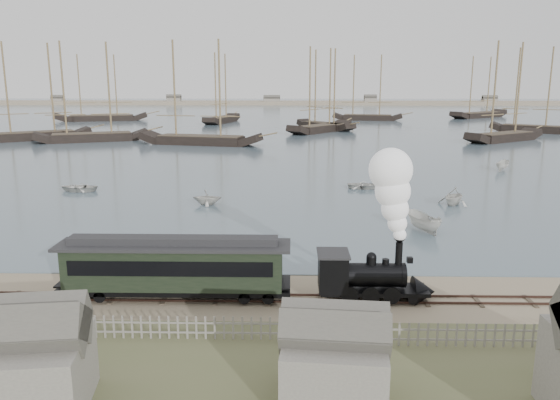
{
  "coord_description": "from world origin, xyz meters",
  "views": [
    {
      "loc": [
        0.31,
        -31.48,
        12.41
      ],
      "look_at": [
        -0.56,
        8.84,
        3.5
      ],
      "focal_mm": 35.0,
      "sensor_mm": 36.0,
      "label": 1
    }
  ],
  "objects": [
    {
      "name": "ground",
      "position": [
        0.0,
        0.0,
        0.0
      ],
      "size": [
        600.0,
        600.0,
        0.0
      ],
      "primitive_type": "plane",
      "color": "tan",
      "rests_on": "ground"
    },
    {
      "name": "harbor_water",
      "position": [
        0.0,
        170.0,
        0.03
      ],
      "size": [
        600.0,
        336.0,
        0.06
      ],
      "primitive_type": "cube",
      "color": "#4D5F6F",
      "rests_on": "ground"
    },
    {
      "name": "rail_track",
      "position": [
        0.0,
        -2.0,
        0.04
      ],
      "size": [
        120.0,
        1.8,
        0.16
      ],
      "color": "#38251E",
      "rests_on": "ground"
    },
    {
      "name": "picket_fence_west",
      "position": [
        -6.5,
        -7.0,
        0.0
      ],
      "size": [
        19.0,
        0.1,
        1.2
      ],
      "primitive_type": null,
      "color": "slate",
      "rests_on": "ground"
    },
    {
      "name": "picket_fence_east",
      "position": [
        12.5,
        -7.5,
        0.0
      ],
      "size": [
        15.0,
        0.1,
        1.2
      ],
      "primitive_type": null,
      "color": "slate",
      "rests_on": "ground"
    },
    {
      "name": "shed_mid",
      "position": [
        2.0,
        -12.0,
        0.0
      ],
      "size": [
        4.0,
        3.5,
        3.6
      ],
      "primitive_type": null,
      "color": "slate",
      "rests_on": "ground"
    },
    {
      "name": "far_spit",
      "position": [
        0.0,
        250.0,
        0.0
      ],
      "size": [
        500.0,
        20.0,
        1.8
      ],
      "primitive_type": "cube",
      "color": "tan",
      "rests_on": "ground"
    },
    {
      "name": "locomotive",
      "position": [
        5.71,
        -2.0,
        3.9
      ],
      "size": [
        6.76,
        2.52,
        8.43
      ],
      "color": "black",
      "rests_on": "ground"
    },
    {
      "name": "passenger_coach",
      "position": [
        -6.37,
        -2.0,
        2.04
      ],
      "size": [
        13.26,
        2.56,
        3.22
      ],
      "color": "black",
      "rests_on": "ground"
    },
    {
      "name": "beached_dinghy",
      "position": [
        -7.47,
        -0.06,
        0.36
      ],
      "size": [
        3.23,
        3.94,
        0.71
      ],
      "primitive_type": "imported",
      "rotation": [
        0.0,
        0.0,
        1.33
      ],
      "color": "silver",
      "rests_on": "ground"
    },
    {
      "name": "rowboat_1",
      "position": [
        -8.21,
        22.11,
        0.82
      ],
      "size": [
        2.52,
        2.91,
        1.52
      ],
      "primitive_type": "imported",
      "rotation": [
        0.0,
        0.0,
        1.56
      ],
      "color": "silver",
      "rests_on": "harbor_water"
    },
    {
      "name": "rowboat_2",
      "position": [
        11.22,
        12.54,
        0.85
      ],
      "size": [
        4.36,
        3.1,
        1.58
      ],
      "primitive_type": "imported",
      "rotation": [
        0.0,
        0.0,
        3.57
      ],
      "color": "silver",
      "rests_on": "harbor_water"
    },
    {
      "name": "rowboat_3",
      "position": [
        8.77,
        30.74,
        0.46
      ],
      "size": [
        3.22,
        4.2,
        0.81
      ],
      "primitive_type": "imported",
      "rotation": [
        0.0,
        0.0,
        1.45
      ],
      "color": "silver",
      "rests_on": "harbor_water"
    },
    {
      "name": "rowboat_4",
      "position": [
        16.64,
        22.49,
        0.98
      ],
      "size": [
        4.6,
        4.52,
        1.83
      ],
      "primitive_type": "imported",
      "rotation": [
        0.0,
        0.0,
        5.6
      ],
      "color": "silver",
      "rests_on": "harbor_water"
    },
    {
      "name": "rowboat_5",
      "position": [
        29.55,
        44.06,
        0.76
      ],
      "size": [
        3.72,
        3.19,
        1.39
      ],
      "primitive_type": "imported",
      "rotation": [
        0.0,
        0.0,
        2.52
      ],
      "color": "silver",
      "rests_on": "harbor_water"
    },
    {
      "name": "rowboat_6",
      "position": [
        -23.89,
        28.6,
        0.5
      ],
      "size": [
        3.44,
        4.51,
        0.87
      ],
      "primitive_type": "imported",
      "rotation": [
        0.0,
        0.0,
        4.6
      ],
      "color": "silver",
      "rests_on": "harbor_water"
    },
    {
      "name": "schooner_0",
      "position": [
        -53.41,
        81.88,
        10.06
      ],
      "size": [
        21.29,
        16.54,
        20.0
      ],
      "primitive_type": null,
      "rotation": [
        0.0,
        0.0,
        0.59
      ],
      "color": "black",
      "rests_on": "harbor_water"
    },
    {
      "name": "schooner_1",
      "position": [
        -40.62,
        79.42,
        10.06
      ],
      "size": [
        22.81,
        13.08,
        20.0
      ],
      "primitive_type": null,
      "rotation": [
        0.0,
        0.0,
        0.38
      ],
      "color": "black",
      "rests_on": "harbor_water"
    },
    {
      "name": "schooner_2",
      "position": [
        -17.48,
        74.41,
        10.06
      ],
      "size": [
        24.72,
        10.71,
        20.0
      ],
      "primitive_type": null,
      "rotation": [
        0.0,
        0.0,
        -0.22
      ],
      "color": "black",
      "rests_on": "harbor_water"
    },
    {
      "name": "schooner_3",
      "position": [
        7.26,
        101.0,
        10.06
      ],
      "size": [
        17.36,
        20.59,
        20.0
      ],
      "primitive_type": null,
      "rotation": [
        0.0,
        0.0,
        0.92
      ],
      "color": "black",
      "rests_on": "harbor_water"
    },
    {
      "name": "schooner_4",
      "position": [
        43.97,
        81.68,
        10.06
      ],
      "size": [
        19.86,
        15.84,
        20.0
      ],
      "primitive_type": null,
      "rotation": [
        0.0,
        0.0,
        0.61
      ],
      "color": "black",
      "rests_on": "harbor_water"
    },
    {
      "name": "schooner_5",
      "position": [
        57.56,
        100.96,
        10.06
      ],
      "size": [
        17.83,
        13.51,
        20.0
      ],
      "primitive_type": null,
      "rotation": [
        0.0,
        0.0,
        -0.57
      ],
      "color": "black",
      "rests_on": "harbor_water"
    },
    {
      "name": "schooner_6",
      "position": [
        -58.3,
        136.44,
        10.06
      ],
      "size": [
        28.07,
        13.15,
        20.0
      ],
      "primitive_type": null,
      "rotation": [
        0.0,
        0.0,
        0.26
      ],
      "color": "black",
      "rests_on": "harbor_water"
    },
    {
      "name": "schooner_7",
      "position": [
        -20.26,
        129.44,
        10.06
      ],
      "size": [
        9.63,
        21.0,
        20.0
      ],
      "primitive_type": null,
      "rotation": [
        0.0,
        0.0,
        1.32
      ],
      "color": "black",
      "rests_on": "harbor_water"
    },
    {
      "name": "schooner_8",
      "position": [
        23.78,
        140.34,
        10.06
      ],
      "size": [
        21.86,
        8.89,
        20.0
      ],
      "primitive_type": null,
      "rotation": [
        0.0,
        0.0,
        -0.19
      ],
      "color": "black",
      "rests_on": "harbor_water"
    },
    {
      "name": "schooner_9",
      "position": [
        62.76,
        153.77,
        10.06
      ],
      "size": [
        23.82,
        20.31,
        20.0
      ],
      "primitive_type": null,
      "rotation": [
        0.0,
        0.0,
        0.66
      ],
      "color": "black",
      "rests_on": "harbor_water"
    },
    {
      "name": "schooner_10",
      "position": [
        8.76,
        108.14,
        10.06
      ],
      "size": [
        15.02,
        17.37,
        20.0
      ],
      "primitive_type": null,
      "rotation": [
        0.0,
        0.0,
        -0.9
      ],
      "color": "black",
      "rests_on": "harbor_water"
    }
  ]
}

